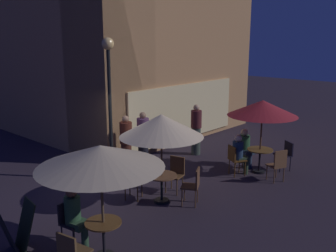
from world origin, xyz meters
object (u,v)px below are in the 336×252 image
(patron_seated_1, at_px, (239,152))
(patron_seated_2, at_px, (75,213))
(menu_sandwich_board, at_px, (16,228))
(cafe_chair_3, at_px, (285,153))
(cafe_chair_8, at_px, (72,251))
(cafe_table_1, at_px, (260,155))
(cafe_chair_1, at_px, (176,171))
(street_lamp_near_corner, at_px, (109,81))
(patron_standing_3, at_px, (143,140))
(patio_umbrella_0, at_px, (161,126))
(patio_umbrella_2, at_px, (100,157))
(cafe_chair_5, at_px, (235,157))
(cafe_chair_4, at_px, (242,149))
(cafe_chair_6, at_px, (278,163))
(cafe_table_0, at_px, (162,182))
(cafe_table_2, at_px, (104,233))
(patio_umbrella_1, at_px, (263,108))
(cafe_chair_0, at_px, (194,183))
(cafe_chair_2, at_px, (130,177))
(patron_standing_4, at_px, (126,144))
(patron_standing_5, at_px, (196,130))
(patron_seated_0, at_px, (245,145))
(cafe_chair_7, at_px, (70,219))

(patron_seated_1, height_order, patron_seated_2, patron_seated_1)
(menu_sandwich_board, distance_m, cafe_chair_3, 8.02)
(cafe_chair_3, xyz_separation_m, cafe_chair_8, (-7.62, 0.19, -0.00))
(cafe_table_1, distance_m, cafe_chair_1, 2.96)
(street_lamp_near_corner, distance_m, patron_standing_3, 2.41)
(patron_seated_2, bearing_deg, patio_umbrella_0, 84.33)
(patio_umbrella_2, height_order, cafe_chair_5, patio_umbrella_2)
(cafe_chair_4, relative_size, cafe_chair_6, 0.94)
(cafe_chair_1, distance_m, cafe_chair_3, 3.81)
(menu_sandwich_board, height_order, cafe_chair_8, menu_sandwich_board)
(cafe_table_1, distance_m, cafe_chair_3, 0.88)
(cafe_chair_3, bearing_deg, street_lamp_near_corner, -6.02)
(street_lamp_near_corner, distance_m, cafe_table_0, 3.14)
(cafe_chair_3, xyz_separation_m, cafe_chair_6, (-1.10, -0.30, 0.01))
(cafe_table_2, distance_m, patio_umbrella_1, 6.26)
(cafe_table_0, relative_size, cafe_chair_0, 0.82)
(cafe_table_2, relative_size, cafe_chair_6, 0.76)
(cafe_chair_2, height_order, patron_standing_4, patron_standing_4)
(cafe_chair_1, bearing_deg, cafe_chair_6, 130.43)
(patron_standing_3, relative_size, patron_standing_5, 1.00)
(patio_umbrella_0, xyz_separation_m, patron_standing_5, (3.71, 1.82, -1.07))
(menu_sandwich_board, bearing_deg, cafe_table_0, 0.90)
(street_lamp_near_corner, height_order, menu_sandwich_board, street_lamp_near_corner)
(street_lamp_near_corner, relative_size, cafe_table_0, 5.26)
(cafe_chair_5, distance_m, cafe_chair_8, 6.17)
(cafe_table_1, relative_size, cafe_chair_2, 0.84)
(street_lamp_near_corner, xyz_separation_m, patron_standing_5, (3.56, -0.27, -1.97))
(cafe_chair_2, relative_size, cafe_chair_8, 1.05)
(patio_umbrella_2, bearing_deg, patio_umbrella_0, 19.31)
(patio_umbrella_2, relative_size, patron_seated_0, 1.89)
(menu_sandwich_board, distance_m, patron_standing_5, 7.37)
(patio_umbrella_1, distance_m, patron_standing_3, 3.76)
(cafe_table_2, bearing_deg, patron_seated_0, 7.03)
(patio_umbrella_0, distance_m, cafe_chair_0, 1.61)
(cafe_chair_6, height_order, patron_seated_0, patron_seated_0)
(patio_umbrella_1, xyz_separation_m, cafe_chair_1, (-2.80, 0.95, -1.43))
(cafe_chair_5, distance_m, patron_standing_3, 2.88)
(cafe_chair_7, xyz_separation_m, patron_seated_0, (6.43, -0.10, 0.15))
(cafe_chair_8, bearing_deg, patron_standing_4, 27.68)
(cafe_table_0, bearing_deg, cafe_chair_7, -179.80)
(cafe_chair_1, xyz_separation_m, cafe_chair_5, (2.05, -0.53, 0.00))
(cafe_table_1, bearing_deg, cafe_chair_3, -32.61)
(cafe_chair_3, bearing_deg, cafe_chair_6, 47.94)
(cafe_chair_3, bearing_deg, patron_seated_2, 23.79)
(patron_seated_0, relative_size, patron_seated_2, 0.97)
(patron_seated_1, xyz_separation_m, patron_seated_2, (-5.58, 0.26, 0.00))
(cafe_chair_1, distance_m, cafe_chair_8, 4.26)
(patio_umbrella_0, distance_m, patio_umbrella_2, 2.68)
(cafe_table_0, bearing_deg, cafe_table_2, -160.69)
(cafe_chair_0, relative_size, cafe_chair_3, 1.05)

